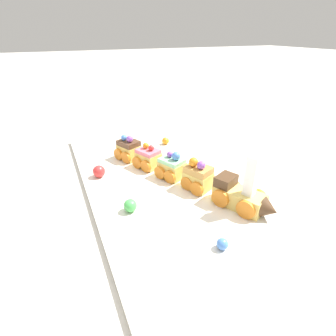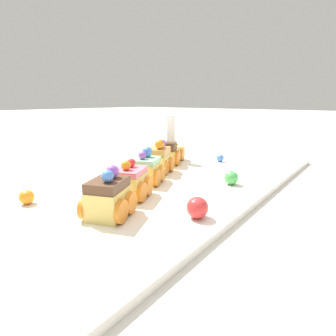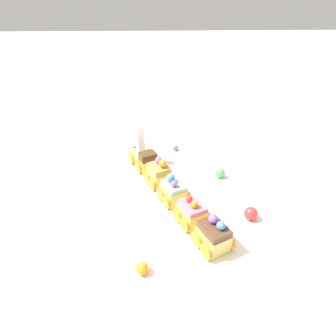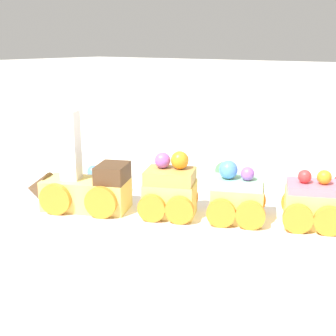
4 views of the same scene
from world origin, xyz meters
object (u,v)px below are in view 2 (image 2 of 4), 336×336
at_px(cake_train_locomotive, 171,151).
at_px(cake_car_caramel, 158,160).
at_px(gumball_green, 231,178).
at_px(cake_car_mint, 147,170).
at_px(gumball_red, 197,208).
at_px(cake_car_strawberry, 130,183).
at_px(gumball_orange, 27,197).
at_px(gumball_blue, 220,158).
at_px(cake_car_chocolate, 109,198).

bearing_deg(cake_train_locomotive, cake_car_caramel, -179.75).
height_order(cake_car_caramel, gumball_green, cake_car_caramel).
xyz_separation_m(cake_car_mint, gumball_red, (-0.08, -0.17, -0.01)).
distance_m(cake_train_locomotive, cake_car_caramel, 0.12).
relative_size(cake_car_strawberry, gumball_orange, 3.62).
bearing_deg(gumball_blue, gumball_orange, 168.02).
distance_m(cake_car_caramel, cake_car_strawberry, 0.16).
bearing_deg(gumball_blue, cake_car_mint, 174.14).
relative_size(cake_train_locomotive, gumball_green, 5.08).
distance_m(cake_train_locomotive, gumball_orange, 0.38).
height_order(cake_car_chocolate, gumball_orange, cake_car_chocolate).
bearing_deg(cake_car_caramel, gumball_orange, 147.85).
distance_m(cake_car_strawberry, cake_car_chocolate, 0.08).
bearing_deg(gumball_orange, cake_car_caramel, -8.15).
height_order(gumball_red, gumball_blue, gumball_red).
height_order(cake_car_mint, gumball_red, cake_car_mint).
xyz_separation_m(cake_train_locomotive, cake_car_chocolate, (-0.33, -0.15, -0.00)).
height_order(gumball_orange, gumball_blue, gumball_orange).
bearing_deg(cake_car_mint, gumball_orange, 136.56).
height_order(cake_car_mint, gumball_green, cake_car_mint).
bearing_deg(gumball_green, gumball_orange, 144.80).
height_order(cake_train_locomotive, gumball_blue, cake_train_locomotive).
xyz_separation_m(cake_train_locomotive, gumball_green, (-0.08, -0.22, -0.01)).
bearing_deg(cake_car_chocolate, gumball_green, -40.33).
height_order(cake_car_caramel, cake_car_strawberry, cake_car_caramel).
distance_m(gumball_orange, gumball_red, 0.27).
distance_m(gumball_red, gumball_green, 0.17).
relative_size(cake_car_chocolate, gumball_blue, 4.15).
relative_size(gumball_orange, gumball_green, 0.85).
xyz_separation_m(gumball_red, gumball_blue, (0.33, 0.14, -0.01)).
relative_size(cake_car_mint, gumball_green, 3.08).
relative_size(cake_train_locomotive, cake_car_mint, 1.65).
bearing_deg(gumball_red, gumball_blue, 22.85).
relative_size(cake_car_strawberry, gumball_red, 2.74).
relative_size(cake_train_locomotive, gumball_orange, 5.98).
bearing_deg(cake_car_strawberry, gumball_red, -113.50).
bearing_deg(cake_car_strawberry, cake_car_caramel, -0.21).
height_order(cake_car_caramel, cake_car_chocolate, cake_car_caramel).
distance_m(cake_car_caramel, cake_car_mint, 0.08).
distance_m(cake_car_caramel, gumball_green, 0.17).
height_order(cake_car_caramel, cake_car_mint, cake_car_caramel).
bearing_deg(gumball_red, cake_train_locomotive, 44.21).
height_order(cake_car_mint, gumball_blue, cake_car_mint).
distance_m(gumball_orange, gumball_blue, 0.47).
bearing_deg(gumball_green, cake_train_locomotive, 68.82).
bearing_deg(gumball_orange, cake_train_locomotive, 1.21).
height_order(cake_car_strawberry, gumball_orange, cake_car_strawberry).
bearing_deg(gumball_orange, cake_car_strawberry, -40.07).
height_order(cake_car_mint, gumball_orange, cake_car_mint).
bearing_deg(gumball_blue, cake_car_chocolate, -174.40).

